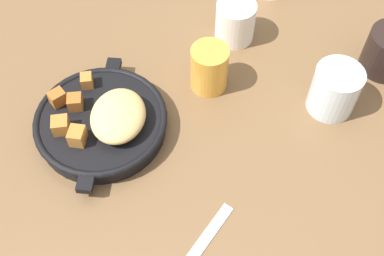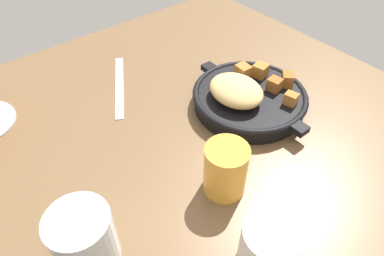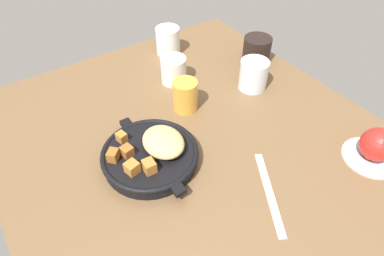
{
  "view_description": "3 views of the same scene",
  "coord_description": "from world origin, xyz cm",
  "px_view_note": "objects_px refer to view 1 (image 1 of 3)",
  "views": [
    {
      "loc": [
        45.45,
        6.36,
        66.34
      ],
      "look_at": [
        4.66,
        2.78,
        6.16
      ],
      "focal_mm": 45.42,
      "sensor_mm": 36.0,
      "label": 1
    },
    {
      "loc": [
        -30.66,
        28.06,
        42.77
      ],
      "look_at": [
        0.55,
        2.89,
        4.26
      ],
      "focal_mm": 32.12,
      "sensor_mm": 36.0,
      "label": 2
    },
    {
      "loc": [
        47.06,
        -31.75,
        56.66
      ],
      "look_at": [
        1.24,
        -0.48,
        3.5
      ],
      "focal_mm": 30.79,
      "sensor_mm": 36.0,
      "label": 3
    }
  ],
  "objects_px": {
    "cast_iron_skillet": "(103,121)",
    "water_glass_short": "(335,90)",
    "ceramic_mug_white": "(235,22)",
    "juice_glass_amber": "(209,68)"
  },
  "relations": [
    {
      "from": "ceramic_mug_white",
      "to": "cast_iron_skillet",
      "type": "bearing_deg",
      "value": -41.21
    },
    {
      "from": "water_glass_short",
      "to": "juice_glass_amber",
      "type": "bearing_deg",
      "value": -98.02
    },
    {
      "from": "water_glass_short",
      "to": "juice_glass_amber",
      "type": "height_order",
      "value": "same"
    },
    {
      "from": "water_glass_short",
      "to": "ceramic_mug_white",
      "type": "height_order",
      "value": "water_glass_short"
    },
    {
      "from": "water_glass_short",
      "to": "juice_glass_amber",
      "type": "xyz_separation_m",
      "value": [
        -0.03,
        -0.21,
        -0.0
      ]
    },
    {
      "from": "cast_iron_skillet",
      "to": "water_glass_short",
      "type": "height_order",
      "value": "water_glass_short"
    },
    {
      "from": "juice_glass_amber",
      "to": "ceramic_mug_white",
      "type": "bearing_deg",
      "value": 161.63
    },
    {
      "from": "cast_iron_skillet",
      "to": "ceramic_mug_white",
      "type": "relative_size",
      "value": 3.37
    },
    {
      "from": "cast_iron_skillet",
      "to": "water_glass_short",
      "type": "bearing_deg",
      "value": 102.59
    },
    {
      "from": "ceramic_mug_white",
      "to": "juice_glass_amber",
      "type": "bearing_deg",
      "value": -18.37
    }
  ]
}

